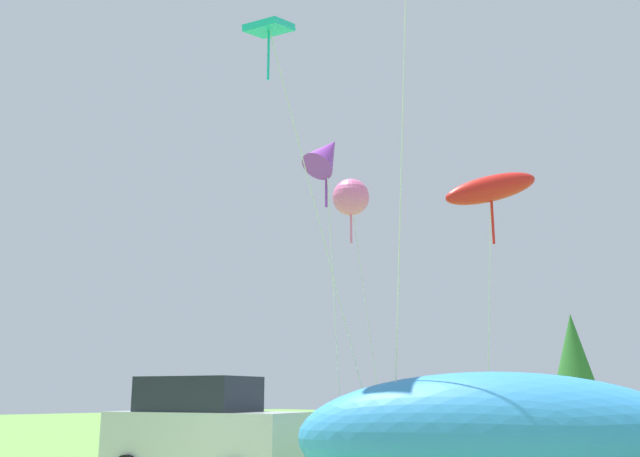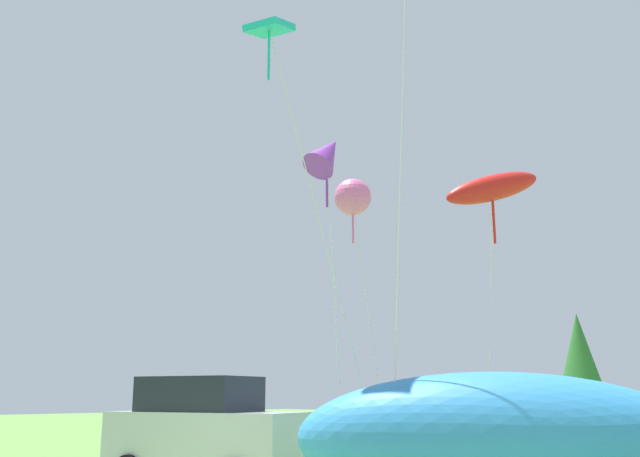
{
  "view_description": "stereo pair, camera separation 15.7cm",
  "coord_description": "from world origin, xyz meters",
  "px_view_note": "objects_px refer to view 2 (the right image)",
  "views": [
    {
      "loc": [
        10.31,
        -7.05,
        1.92
      ],
      "look_at": [
        0.53,
        3.41,
        5.25
      ],
      "focal_mm": 40.0,
      "sensor_mm": 36.0,
      "label": 1
    },
    {
      "loc": [
        10.43,
        -6.94,
        1.92
      ],
      "look_at": [
        0.53,
        3.41,
        5.25
      ],
      "focal_mm": 40.0,
      "sensor_mm": 36.0,
      "label": 2
    }
  ],
  "objects_px": {
    "kite_pink_octopus": "(353,198)",
    "kite_purple_delta": "(327,155)",
    "parked_car": "(205,431)",
    "inflatable_cat": "(537,446)",
    "kite_red_lizard": "(492,189)",
    "kite_teal_diamond": "(272,38)"
  },
  "relations": [
    {
      "from": "inflatable_cat",
      "to": "kite_red_lizard",
      "type": "height_order",
      "value": "kite_red_lizard"
    },
    {
      "from": "parked_car",
      "to": "inflatable_cat",
      "type": "height_order",
      "value": "inflatable_cat"
    },
    {
      "from": "parked_car",
      "to": "kite_red_lizard",
      "type": "bearing_deg",
      "value": 22.06
    },
    {
      "from": "kite_pink_octopus",
      "to": "kite_red_lizard",
      "type": "distance_m",
      "value": 4.46
    },
    {
      "from": "kite_teal_diamond",
      "to": "kite_pink_octopus",
      "type": "bearing_deg",
      "value": 106.13
    },
    {
      "from": "parked_car",
      "to": "kite_teal_diamond",
      "type": "relative_size",
      "value": 0.45
    },
    {
      "from": "parked_car",
      "to": "kite_pink_octopus",
      "type": "distance_m",
      "value": 7.47
    },
    {
      "from": "inflatable_cat",
      "to": "kite_purple_delta",
      "type": "bearing_deg",
      "value": 148.12
    },
    {
      "from": "inflatable_cat",
      "to": "kite_teal_diamond",
      "type": "height_order",
      "value": "kite_teal_diamond"
    },
    {
      "from": "inflatable_cat",
      "to": "kite_red_lizard",
      "type": "xyz_separation_m",
      "value": [
        -1.97,
        2.45,
        5.45
      ]
    },
    {
      "from": "kite_teal_diamond",
      "to": "kite_red_lizard",
      "type": "xyz_separation_m",
      "value": [
        3.2,
        3.99,
        -3.44
      ]
    },
    {
      "from": "inflatable_cat",
      "to": "kite_red_lizard",
      "type": "relative_size",
      "value": 1.13
    },
    {
      "from": "inflatable_cat",
      "to": "parked_car",
      "type": "bearing_deg",
      "value": 161.05
    },
    {
      "from": "kite_red_lizard",
      "to": "kite_purple_delta",
      "type": "bearing_deg",
      "value": -139.26
    },
    {
      "from": "inflatable_cat",
      "to": "kite_red_lizard",
      "type": "bearing_deg",
      "value": 96.63
    },
    {
      "from": "kite_teal_diamond",
      "to": "kite_purple_delta",
      "type": "height_order",
      "value": "kite_teal_diamond"
    },
    {
      "from": "parked_car",
      "to": "kite_purple_delta",
      "type": "distance_m",
      "value": 6.85
    },
    {
      "from": "kite_pink_octopus",
      "to": "kite_purple_delta",
      "type": "relative_size",
      "value": 0.96
    },
    {
      "from": "kite_purple_delta",
      "to": "kite_red_lizard",
      "type": "bearing_deg",
      "value": 40.74
    },
    {
      "from": "kite_pink_octopus",
      "to": "kite_purple_delta",
      "type": "height_order",
      "value": "kite_purple_delta"
    },
    {
      "from": "parked_car",
      "to": "kite_purple_delta",
      "type": "xyz_separation_m",
      "value": [
        2.18,
        1.62,
        6.28
      ]
    },
    {
      "from": "kite_purple_delta",
      "to": "kite_pink_octopus",
      "type": "bearing_deg",
      "value": 119.88
    }
  ]
}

